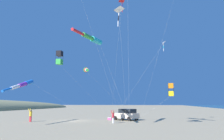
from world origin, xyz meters
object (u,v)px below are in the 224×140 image
Objects in this scene: parked_car at (126,114)px; kite_windsock_long_streamer_left at (86,70)px; kite_windsock_long_streamer_right at (92,39)px; kite_box_white_trailing at (60,58)px; person_child_green_jacket at (113,116)px; kite_delta_orange_high_right at (122,1)px; kite_box_red_high_left at (171,90)px; cooler_box at (110,119)px; kite_delta_small_distant at (163,43)px; kite_delta_yellow_midlevel at (119,10)px; person_adult_flyer at (31,115)px; kite_windsock_blue_topmost at (23,85)px.

parked_car is 11.21m from kite_windsock_long_streamer_left.
kite_box_white_trailing is (4.16, 0.57, -2.48)m from kite_windsock_long_streamer_right.
person_child_green_jacket is 0.12× the size of kite_delta_orange_high_right.
kite_windsock_long_streamer_left is (3.37, 2.16, 6.39)m from person_child_green_jacket.
kite_delta_orange_high_right reaches higher than kite_windsock_long_streamer_right.
kite_box_red_high_left is (-10.00, -6.10, -6.39)m from kite_windsock_long_streamer_right.
kite_delta_small_distant is (-9.11, 2.50, 11.84)m from cooler_box.
person_adult_flyer is at bearing -29.77° from kite_delta_yellow_midlevel.
parked_car reaches higher than person_child_green_jacket.
kite_windsock_blue_topmost is 6.90m from kite_box_white_trailing.
kite_delta_small_distant reaches higher than kite_box_red_high_left.
kite_box_white_trailing is at bearing -7.34° from kite_delta_orange_high_right.
kite_windsock_blue_topmost is 20.81m from kite_box_red_high_left.
parked_car is at bearing -143.26° from kite_windsock_blue_topmost.
kite_delta_orange_high_right is at bearing 158.61° from kite_windsock_long_streamer_right.
kite_windsock_long_streamer_left reaches higher than person_child_green_jacket.
kite_delta_small_distant is at bearing -147.77° from kite_box_white_trailing.
person_child_green_jacket is 0.15× the size of kite_delta_small_distant.
cooler_box is 14.92m from kite_windsock_blue_topmost.
kite_windsock_long_streamer_right reaches higher than kite_box_white_trailing.
person_child_green_jacket is (-1.79, 5.84, 0.77)m from cooler_box.
kite_delta_yellow_midlevel is at bearing 95.62° from parked_car.
kite_delta_yellow_midlevel reaches higher than person_adult_flyer.
kite_delta_yellow_midlevel is at bearing 68.47° from kite_delta_small_distant.
kite_windsock_blue_topmost is at bearing 14.96° from kite_box_red_high_left.
person_child_green_jacket is at bearing -74.46° from kite_delta_yellow_midlevel.
kite_windsock_blue_topmost is 11.64m from kite_windsock_long_streamer_right.
person_child_green_jacket is at bearing 80.18° from parked_car.
parked_car is 0.37× the size of kite_delta_small_distant.
kite_delta_small_distant reaches higher than parked_car.
parked_car is 7.42× the size of cooler_box.
kite_box_red_high_left reaches higher than parked_car.
kite_delta_small_distant reaches higher than person_adult_flyer.
kite_box_white_trailing is (8.36, -1.08, -6.43)m from kite_delta_orange_high_right.
kite_delta_yellow_midlevel is at bearing 130.83° from kite_windsock_long_streamer_left.
person_child_green_jacket is at bearing -139.89° from kite_box_white_trailing.
kite_box_red_high_left reaches higher than person_adult_flyer.
kite_box_red_high_left is at bearing 156.79° from cooler_box.
kite_box_white_trailing is at bearing 144.10° from person_adult_flyer.
parked_car is 0.43× the size of kite_windsock_long_streamer_left.
cooler_box is at bearing -71.04° from kite_delta_orange_high_right.
cooler_box is at bearing -101.15° from kite_windsock_long_streamer_left.
kite_delta_yellow_midlevel is (-15.23, 8.71, 11.64)m from person_adult_flyer.
person_adult_flyer reaches higher than cooler_box.
cooler_box is 19.51m from kite_delta_orange_high_right.
person_child_green_jacket is at bearing -162.46° from kite_windsock_blue_topmost.
kite_windsock_long_streamer_left reaches higher than cooler_box.
cooler_box is 0.06× the size of kite_windsock_long_streamer_left.
person_adult_flyer is 11.46m from kite_windsock_long_streamer_left.
kite_windsock_long_streamer_left is at bearing 27.22° from kite_delta_small_distant.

